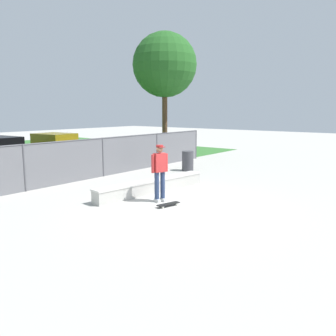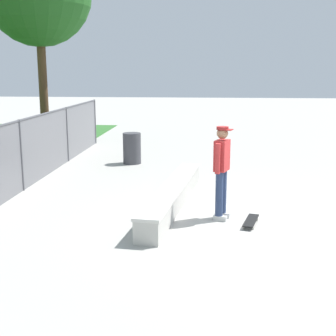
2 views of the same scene
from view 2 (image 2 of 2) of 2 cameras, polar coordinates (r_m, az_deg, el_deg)
ground_plane at (r=9.40m, az=10.26°, el=-6.31°), size 80.00×80.00×0.00m
concrete_ledge at (r=10.12m, az=0.63°, el=-3.36°), size 4.86×1.05×0.48m
skateboarder at (r=9.16m, az=6.54°, el=-0.00°), size 0.57×0.38×1.84m
skateboard at (r=9.16m, az=10.04°, el=-6.32°), size 0.82×0.39×0.09m
trash_bin at (r=14.71m, az=-4.40°, el=2.40°), size 0.56×0.56×0.96m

